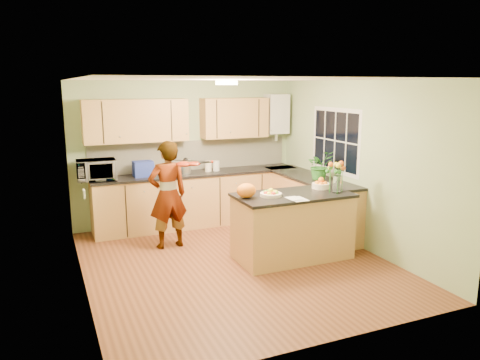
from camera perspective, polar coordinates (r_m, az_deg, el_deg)
name	(u,v)px	position (r m, az deg, el deg)	size (l,w,h in m)	color
floor	(235,263)	(6.61, -0.56, -10.03)	(4.50, 4.50, 0.00)	#5C301A
ceiling	(235,79)	(6.15, -0.60, 12.17)	(4.00, 4.50, 0.02)	white
wall_back	(187,153)	(8.36, -6.53, 3.34)	(4.00, 0.02, 2.50)	#96AB7A
wall_front	(331,218)	(4.33, 10.98, -4.55)	(4.00, 0.02, 2.50)	#96AB7A
wall_left	(78,187)	(5.81, -19.10, -0.85)	(0.02, 4.50, 2.50)	#96AB7A
wall_right	(358,165)	(7.26, 14.17, 1.82)	(0.02, 4.50, 2.50)	#96AB7A
back_counter	(198,198)	(8.25, -5.14, -2.25)	(3.64, 0.62, 0.94)	#BF814C
right_counter	(309,204)	(7.94, 8.45, -2.89)	(0.62, 2.24, 0.94)	#BF814C
splashback	(192,155)	(8.38, -5.83, 3.03)	(3.60, 0.02, 0.52)	silver
upper_cabinets	(179,120)	(8.08, -7.48, 7.32)	(3.20, 0.34, 0.70)	#BF814C
boiler	(276,114)	(8.78, 4.47, 8.02)	(0.40, 0.30, 0.86)	silver
window_right	(335,141)	(7.69, 11.53, 4.73)	(0.01, 1.30, 1.05)	silver
light_switch	(84,194)	(5.22, -18.47, -1.61)	(0.02, 0.09, 0.09)	silver
ceiling_lamp	(227,83)	(6.43, -1.65, 11.79)	(0.30, 0.30, 0.07)	#FFEABF
peninsula_island	(292,226)	(6.70, 6.42, -5.58)	(1.63, 0.84, 0.94)	#BF814C
fruit_dish	(271,193)	(6.40, 3.79, -1.61)	(0.30, 0.30, 0.10)	#F5E2C4
orange_bowl	(321,184)	(6.97, 9.85, -0.48)	(0.27, 0.27, 0.16)	#F5E2C4
flower_vase	(338,168)	(6.67, 11.83, 1.42)	(0.29, 0.29, 0.53)	silver
orange_bag	(246,191)	(6.29, 0.78, -1.29)	(0.27, 0.23, 0.20)	orange
papers	(298,199)	(6.27, 7.07, -2.30)	(0.20, 0.28, 0.01)	silver
violinist	(168,195)	(7.08, -8.79, -1.81)	(0.59, 0.39, 1.63)	tan
violin	(184,164)	(6.82, -6.83, 1.94)	(0.57, 0.23, 0.11)	#541705
microwave	(96,170)	(7.75, -17.12, 1.17)	(0.60, 0.41, 0.33)	silver
blue_box	(143,169)	(7.89, -11.72, 1.35)	(0.32, 0.23, 0.25)	#203196
kettle	(186,166)	(8.03, -6.62, 1.71)	(0.17, 0.17, 0.32)	silver
jar_cream	(208,166)	(8.21, -3.91, 1.70)	(0.12, 0.12, 0.18)	#F5E2C4
jar_white	(216,166)	(8.25, -2.92, 1.75)	(0.12, 0.12, 0.18)	silver
potted_plant	(320,165)	(7.56, 9.70, 1.80)	(0.42, 0.36, 0.47)	#2B7527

